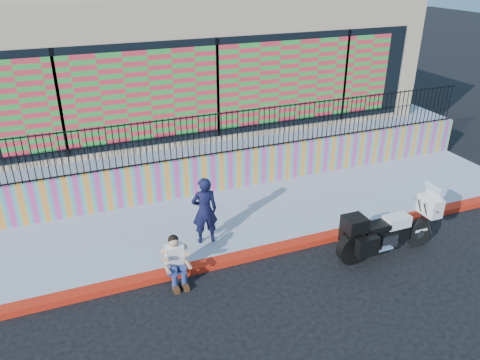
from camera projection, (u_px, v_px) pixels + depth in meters
ground at (278, 251)px, 10.92m from camera, size 90.00×90.00×0.00m
red_curb at (278, 248)px, 10.89m from camera, size 16.00×0.30×0.15m
sidewalk at (251, 215)px, 12.27m from camera, size 16.00×3.00×0.15m
mural_wall at (229, 170)px, 13.34m from camera, size 16.00×0.20×1.10m
metal_fence at (229, 132)px, 12.84m from camera, size 15.80×0.04×1.20m
elevated_platform at (182, 120)px, 17.64m from camera, size 16.00×10.00×1.25m
storefront_building at (180, 50)px, 16.32m from camera, size 14.00×8.06×4.00m
police_motorcycle at (387, 230)px, 10.54m from camera, size 2.50×0.83×1.56m
police_officer at (205, 210)px, 10.68m from camera, size 0.64×0.45×1.65m
seated_man at (176, 265)px, 9.68m from camera, size 0.54×0.71×1.06m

